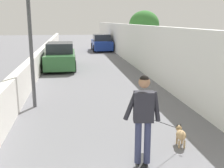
# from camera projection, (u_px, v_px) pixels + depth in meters

# --- Properties ---
(ground_plane) EXTENTS (80.00, 80.00, 0.00)m
(ground_plane) POSITION_uv_depth(u_px,v_px,m) (91.00, 69.00, 16.45)
(ground_plane) COLOR slate
(wall_left) EXTENTS (48.00, 0.30, 1.15)m
(wall_left) POSITION_uv_depth(u_px,v_px,m) (36.00, 66.00, 13.99)
(wall_left) COLOR silver
(wall_left) RESTS_ON ground
(fence_right) EXTENTS (48.00, 0.30, 2.56)m
(fence_right) POSITION_uv_depth(u_px,v_px,m) (148.00, 50.00, 14.64)
(fence_right) COLOR white
(fence_right) RESTS_ON ground
(tree_right_mid) EXTENTS (2.30, 2.30, 3.56)m
(tree_right_mid) POSITION_uv_depth(u_px,v_px,m) (144.00, 24.00, 21.34)
(tree_right_mid) COLOR #473523
(tree_right_mid) RESTS_ON ground
(lamp_post) EXTENTS (0.36, 0.36, 4.67)m
(lamp_post) POSITION_uv_depth(u_px,v_px,m) (29.00, 9.00, 8.59)
(lamp_post) COLOR #4C4C51
(lamp_post) RESTS_ON ground
(skateboard) EXTENTS (0.82, 0.31, 0.08)m
(skateboard) POSITION_uv_depth(u_px,v_px,m) (142.00, 163.00, 5.49)
(skateboard) COLOR black
(skateboard) RESTS_ON ground
(person_skateboarder) EXTENTS (0.27, 0.72, 1.76)m
(person_skateboarder) POSITION_uv_depth(u_px,v_px,m) (143.00, 113.00, 5.26)
(person_skateboarder) COLOR #333859
(person_skateboarder) RESTS_ON skateboard
(dog) EXTENTS (1.08, 1.24, 1.06)m
(dog) POSITION_uv_depth(u_px,v_px,m) (180.00, 134.00, 6.38)
(dog) COLOR tan
(dog) RESTS_ON ground
(car_near) EXTENTS (4.33, 1.80, 1.54)m
(car_near) POSITION_uv_depth(u_px,v_px,m) (60.00, 56.00, 16.59)
(car_near) COLOR #336B38
(car_near) RESTS_ON ground
(car_far) EXTENTS (3.96, 1.80, 1.54)m
(car_far) POSITION_uv_depth(u_px,v_px,m) (102.00, 43.00, 26.26)
(car_far) COLOR navy
(car_far) RESTS_ON ground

